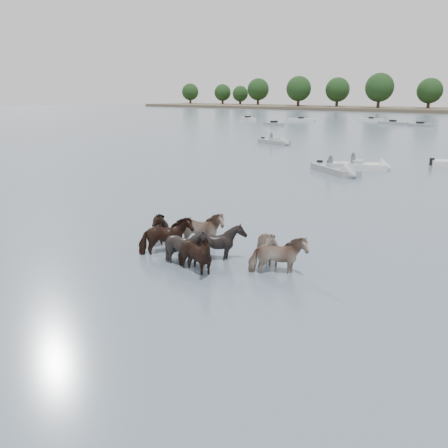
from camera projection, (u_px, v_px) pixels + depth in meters
The scene contains 7 objects.
ground at pixel (218, 262), 16.88m from camera, with size 400.00×400.00×0.00m, color #4D5D6F.
shoreline at pixel (328, 108), 172.06m from camera, with size 160.00×30.00×1.00m, color #4C4233.
pony_herd at pixel (205, 244), 17.10m from camera, with size 7.79×3.91×1.70m.
motorboat_a at pixel (367, 167), 37.12m from camera, with size 4.95×3.63×1.92m.
motorboat_b at pixel (340, 171), 34.91m from camera, with size 5.16×4.20×1.92m.
motorboat_f at pixel (278, 142), 55.21m from camera, with size 4.81×2.76×1.92m.
treeline at pixel (338, 90), 170.46m from camera, with size 147.57×21.93×12.15m.
Camera 1 is at (10.03, -12.35, 5.80)m, focal length 38.26 mm.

